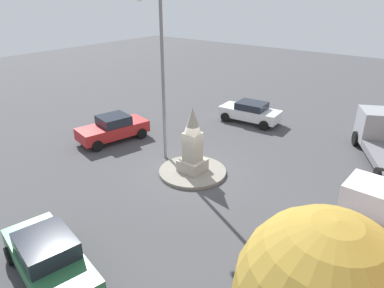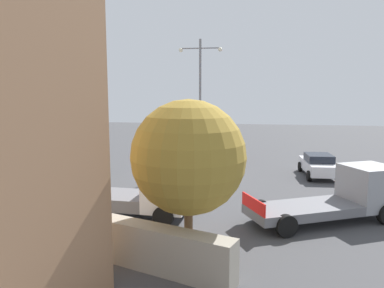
{
  "view_description": "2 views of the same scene",
  "coord_description": "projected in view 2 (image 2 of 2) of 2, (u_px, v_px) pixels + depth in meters",
  "views": [
    {
      "loc": [
        12.11,
        9.34,
        8.43
      ],
      "look_at": [
        0.15,
        0.08,
        1.66
      ],
      "focal_mm": 32.53,
      "sensor_mm": 36.0,
      "label": 1
    },
    {
      "loc": [
        -4.06,
        22.86,
        5.29
      ],
      "look_at": [
        -0.19,
        -0.63,
        1.98
      ],
      "focal_mm": 34.97,
      "sensor_mm": 36.0,
      "label": 2
    }
  ],
  "objects": [
    {
      "name": "car_white_parked_left",
      "position": [
        318.0,
        165.0,
        23.59
      ],
      "size": [
        2.11,
        4.17,
        1.43
      ],
      "color": "silver",
      "rests_on": "ground"
    },
    {
      "name": "car_red_parked_right",
      "position": [
        206.0,
        149.0,
        29.73
      ],
      "size": [
        4.44,
        2.68,
        1.53
      ],
      "color": "#B22323",
      "rests_on": "ground"
    },
    {
      "name": "streetlamp",
      "position": [
        200.0,
        94.0,
        25.1
      ],
      "size": [
        2.91,
        0.28,
        8.77
      ],
      "color": "slate",
      "rests_on": "ground"
    },
    {
      "name": "car_green_passing",
      "position": [
        62.0,
        162.0,
        24.28
      ],
      "size": [
        2.6,
        4.59,
        1.54
      ],
      "color": "#2D6B42",
      "rests_on": "ground"
    },
    {
      "name": "stone_boundary_wall",
      "position": [
        34.0,
        219.0,
        13.71
      ],
      "size": [
        15.14,
        5.92,
        1.35
      ],
      "primitive_type": "cube",
      "rotation": [
        0.0,
        0.0,
        2.8
      ],
      "color": "#9E9687",
      "rests_on": "ground"
    },
    {
      "name": "truck_white_far_side",
      "position": [
        141.0,
        195.0,
        15.92
      ],
      "size": [
        5.36,
        2.49,
        1.95
      ],
      "color": "silver",
      "rests_on": "ground"
    },
    {
      "name": "ground_plane",
      "position": [
        187.0,
        176.0,
        23.72
      ],
      "size": [
        80.0,
        80.0,
        0.0
      ],
      "primitive_type": "plane",
      "color": "#424244"
    },
    {
      "name": "monument",
      "position": [
        187.0,
        151.0,
        23.5
      ],
      "size": [
        1.16,
        1.16,
        3.27
      ],
      "color": "#9E9687",
      "rests_on": "traffic_island"
    },
    {
      "name": "tree_mid_cluster",
      "position": [
        188.0,
        157.0,
        11.37
      ],
      "size": [
        3.53,
        3.53,
        5.1
      ],
      "color": "brown",
      "rests_on": "ground"
    },
    {
      "name": "truck_grey_near_island",
      "position": [
        346.0,
        195.0,
        15.54
      ],
      "size": [
        6.6,
        4.62,
        2.22
      ],
      "color": "gray",
      "rests_on": "ground"
    },
    {
      "name": "traffic_island",
      "position": [
        187.0,
        175.0,
        23.71
      ],
      "size": [
        3.35,
        3.35,
        0.16
      ],
      "primitive_type": "cylinder",
      "color": "gray",
      "rests_on": "ground"
    }
  ]
}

